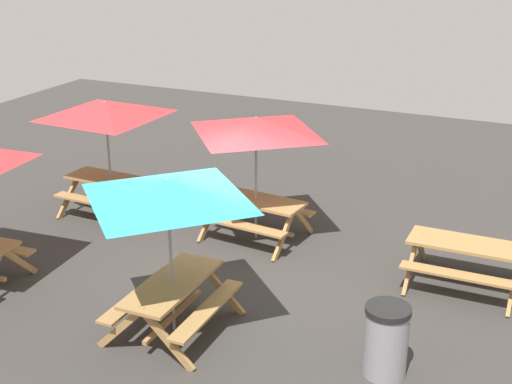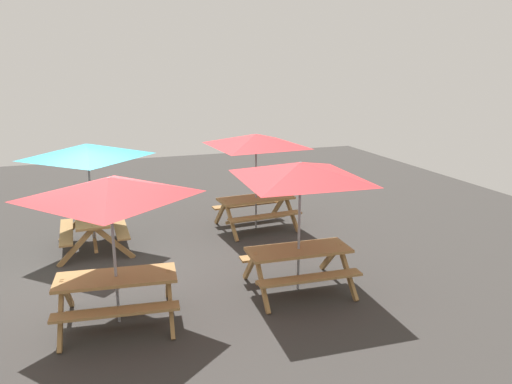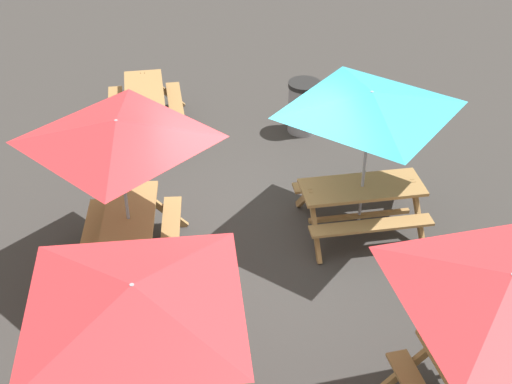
% 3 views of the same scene
% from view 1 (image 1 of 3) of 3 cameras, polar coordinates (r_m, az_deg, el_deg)
% --- Properties ---
extents(ground_plane, '(24.00, 24.00, 0.00)m').
position_cam_1_polar(ground_plane, '(11.73, -2.77, -7.12)').
color(ground_plane, '#33302D').
rests_on(ground_plane, ground).
extents(picnic_table_1, '(2.20, 2.20, 2.34)m').
position_cam_1_polar(picnic_table_1, '(12.57, 0.00, 4.64)').
color(picnic_table_1, olive).
rests_on(picnic_table_1, ground).
extents(picnic_table_2, '(1.80, 1.53, 0.81)m').
position_cam_1_polar(picnic_table_2, '(11.80, 16.43, -4.79)').
color(picnic_table_2, olive).
rests_on(picnic_table_2, ground).
extents(picnic_table_3, '(2.02, 2.02, 2.34)m').
position_cam_1_polar(picnic_table_3, '(9.62, -7.04, -0.72)').
color(picnic_table_3, olive).
rests_on(picnic_table_3, ground).
extents(picnic_table_4, '(2.83, 2.83, 2.34)m').
position_cam_1_polar(picnic_table_4, '(13.97, -11.92, 5.86)').
color(picnic_table_4, olive).
rests_on(picnic_table_4, ground).
extents(trash_bin_gray, '(0.59, 0.59, 0.98)m').
position_cam_1_polar(trash_bin_gray, '(9.43, 10.36, -11.60)').
color(trash_bin_gray, gray).
rests_on(trash_bin_gray, ground).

